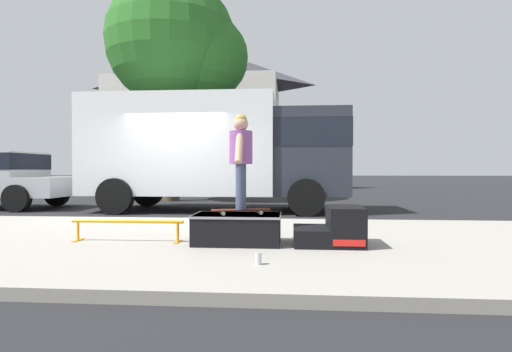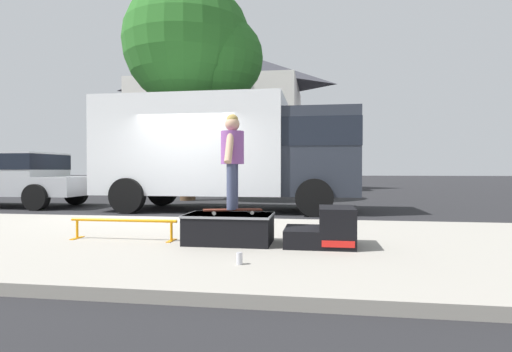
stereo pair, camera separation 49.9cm
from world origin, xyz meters
The scene contains 11 objects.
ground_plane centered at (0.00, 0.00, 0.00)m, with size 140.00×140.00×0.00m, color black.
sidewalk_slab centered at (0.00, -3.00, 0.06)m, with size 50.00×5.00×0.12m, color gray.
skate_box centered at (2.08, -3.31, 0.33)m, with size 1.16×0.72×0.39m.
kicker_ramp centered at (3.36, -3.31, 0.33)m, with size 0.90×0.74×0.51m.
grind_rail centered at (0.54, -3.28, 0.35)m, with size 1.58×0.28×0.30m.
skateboard centered at (2.13, -3.34, 0.57)m, with size 0.80×0.42×0.07m.
skater_kid centered at (2.13, -3.34, 1.33)m, with size 0.31×0.65×1.27m.
soda_can centered at (2.45, -4.50, 0.18)m, with size 0.07×0.07×0.13m.
box_truck centered at (0.85, 2.20, 1.70)m, with size 6.91×2.63×3.05m.
street_tree_main centered at (-1.15, 5.55, 5.49)m, with size 5.04×4.58×7.94m.
house_behind centered at (-2.40, 15.00, 4.24)m, with size 9.54×8.23×8.40m.
Camera 1 is at (2.76, -8.72, 1.11)m, focal length 28.59 mm.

